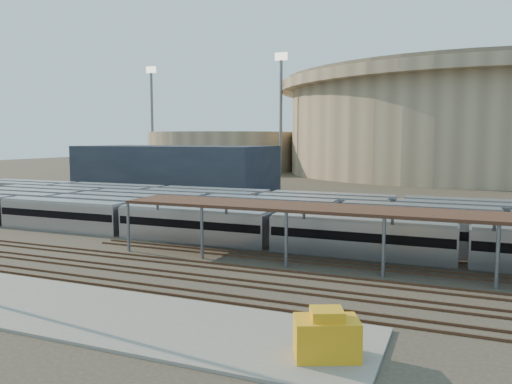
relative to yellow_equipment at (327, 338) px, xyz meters
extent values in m
plane|color=#383026|center=(-17.29, 15.99, -1.23)|extent=(420.00, 420.00, 0.00)
cube|color=gray|center=(-22.29, 0.99, -1.13)|extent=(50.00, 9.00, 0.20)
cube|color=#A9A8AD|center=(-12.16, 23.99, 0.57)|extent=(112.00, 2.90, 3.60)
cube|color=#A9A8AD|center=(-8.24, 28.19, 0.57)|extent=(112.00, 2.90, 3.60)
cube|color=#A9A8AD|center=(-7.94, 32.39, 0.57)|extent=(112.00, 2.90, 3.60)
cube|color=#A9A8AD|center=(-7.70, 36.59, 0.57)|extent=(112.00, 2.90, 3.60)
cube|color=#A9A8AD|center=(-20.60, 40.79, 0.57)|extent=(112.00, 2.90, 3.60)
cube|color=#A9A8AD|center=(-20.09, 44.99, 0.57)|extent=(112.00, 2.90, 3.60)
cylinder|color=slate|center=(-25.29, 17.29, 1.27)|extent=(0.30, 0.30, 5.00)
cylinder|color=slate|center=(-25.29, 22.69, 1.27)|extent=(0.30, 0.30, 5.00)
cylinder|color=slate|center=(-16.72, 17.29, 1.27)|extent=(0.30, 0.30, 5.00)
cylinder|color=slate|center=(-16.72, 22.69, 1.27)|extent=(0.30, 0.30, 5.00)
cylinder|color=slate|center=(-8.15, 17.29, 1.27)|extent=(0.30, 0.30, 5.00)
cylinder|color=slate|center=(-8.15, 22.69, 1.27)|extent=(0.30, 0.30, 5.00)
cylinder|color=slate|center=(0.42, 17.29, 1.27)|extent=(0.30, 0.30, 5.00)
cylinder|color=slate|center=(0.42, 22.69, 1.27)|extent=(0.30, 0.30, 5.00)
cylinder|color=slate|center=(8.99, 17.29, 1.27)|extent=(0.30, 0.30, 5.00)
cylinder|color=slate|center=(8.99, 22.69, 1.27)|extent=(0.30, 0.30, 5.00)
cube|color=#3B1F18|center=(4.71, 19.99, 3.92)|extent=(60.00, 6.00, 0.30)
cube|color=#4C3323|center=(-17.29, 14.24, -1.14)|extent=(170.00, 0.12, 0.18)
cube|color=#4C3323|center=(-17.29, 15.74, -1.14)|extent=(170.00, 0.12, 0.18)
cube|color=#4C3323|center=(-17.29, 10.24, -1.14)|extent=(170.00, 0.12, 0.18)
cube|color=#4C3323|center=(-17.29, 11.74, -1.14)|extent=(170.00, 0.12, 0.18)
cube|color=#4C3323|center=(-17.29, 6.24, -1.14)|extent=(170.00, 0.12, 0.18)
cube|color=#4C3323|center=(-17.29, 7.74, -1.14)|extent=(170.00, 0.12, 0.18)
cylinder|color=tan|center=(7.71, 155.99, 12.77)|extent=(116.00, 116.00, 28.00)
cylinder|color=tan|center=(7.71, 155.99, 28.27)|extent=(124.00, 124.00, 3.00)
cylinder|color=brown|center=(7.71, 155.99, 30.52)|extent=(120.00, 120.00, 1.50)
cylinder|color=tan|center=(-77.29, 145.99, 5.77)|extent=(56.00, 56.00, 14.00)
cube|color=#1E232D|center=(-52.29, 70.99, 3.77)|extent=(42.00, 20.00, 10.00)
cylinder|color=slate|center=(-47.29, 125.99, 16.77)|extent=(1.00, 1.00, 36.00)
cube|color=#FFF2CC|center=(-47.29, 125.99, 35.97)|extent=(4.00, 0.60, 2.40)
cylinder|color=slate|center=(-102.29, 135.99, 16.77)|extent=(1.00, 1.00, 36.00)
cube|color=#FFF2CC|center=(-102.29, 135.99, 35.97)|extent=(4.00, 0.60, 2.40)
cylinder|color=slate|center=(-27.29, 175.99, 16.77)|extent=(1.00, 1.00, 36.00)
cube|color=#FFF2CC|center=(-27.29, 175.99, 35.97)|extent=(4.00, 0.60, 2.40)
cube|color=orange|center=(0.00, 0.00, 0.00)|extent=(3.86, 3.22, 2.07)
camera|label=1|loc=(6.10, -24.48, 10.31)|focal=35.00mm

